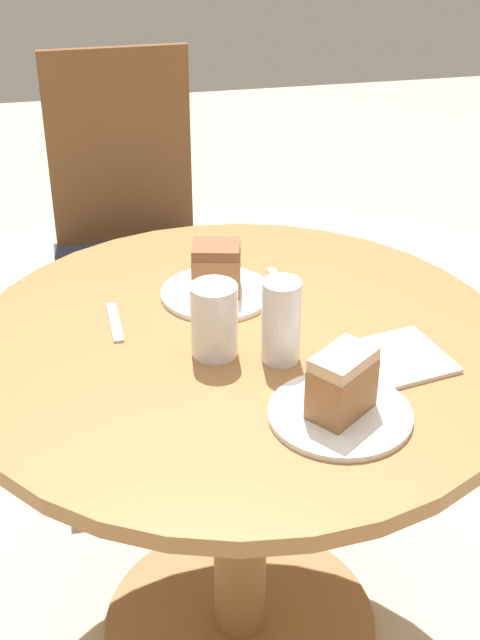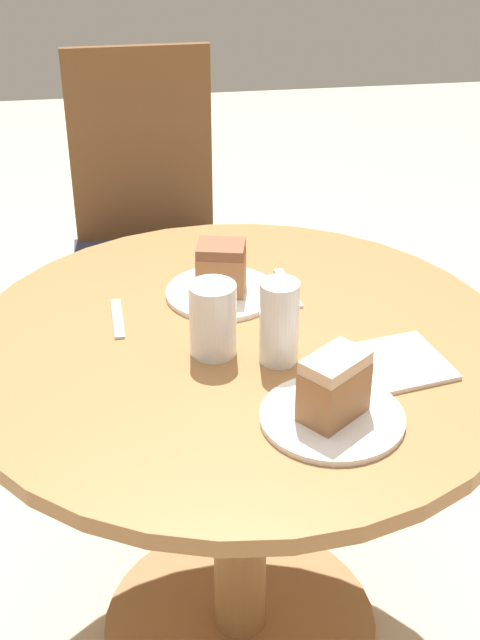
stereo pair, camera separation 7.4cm
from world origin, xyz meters
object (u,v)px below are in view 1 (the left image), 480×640
cake_slice_near (216,268)px  glass_lemonade (214,324)px  cake_slice_far (342,383)px  glass_water (281,324)px  plate_near (217,293)px  chair (130,245)px  plate_far (340,414)px

cake_slice_near → glass_lemonade: bearing=-101.0°
cake_slice_near → cake_slice_far: size_ratio=0.86×
cake_slice_far → glass_water: glass_water is taller
plate_near → glass_lemonade: 0.21m
chair → plate_far: (0.23, -1.15, 0.23)m
cake_slice_near → glass_lemonade: 0.20m
cake_slice_far → glass_lemonade: bearing=125.8°
chair → glass_lemonade: chair is taller
plate_far → glass_lemonade: glass_lemonade is taller
plate_near → cake_slice_near: (0.00, -0.00, 0.05)m
plate_near → glass_water: glass_water is taller
plate_near → plate_far: (0.12, -0.41, 0.00)m
chair → plate_near: (0.11, -0.73, 0.23)m
glass_water → cake_slice_near: bearing=105.9°
plate_near → glass_lemonade: bearing=-101.0°
plate_far → cake_slice_far: bearing=63.4°
plate_near → cake_slice_far: size_ratio=1.77×
plate_near → glass_lemonade: size_ratio=1.64×
chair → glass_water: (0.18, -0.97, 0.30)m
plate_near → plate_far: size_ratio=0.96×
glass_water → glass_lemonade: bearing=159.5°
plate_far → cake_slice_near: cake_slice_near is taller
cake_slice_near → glass_water: glass_water is taller
plate_near → cake_slice_near: size_ratio=2.07×
glass_lemonade → plate_far: bearing=-54.2°
plate_far → cake_slice_far: (0.00, 0.00, 0.06)m
plate_far → plate_near: bearing=106.0°
plate_far → glass_lemonade: bearing=125.8°
plate_near → cake_slice_far: (0.12, -0.41, 0.06)m
glass_lemonade → glass_water: bearing=-20.5°
glass_water → chair: bearing=100.5°
plate_near → cake_slice_near: 0.05m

